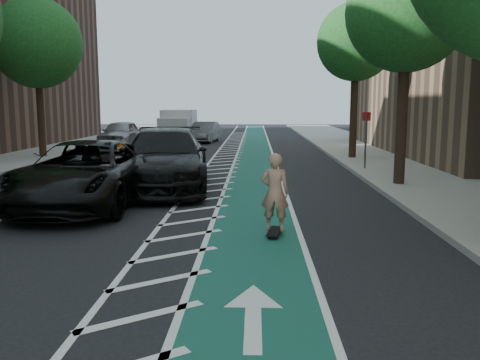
{
  "coord_description": "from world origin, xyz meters",
  "views": [
    {
      "loc": [
        3.02,
        -9.19,
        2.84
      ],
      "look_at": [
        2.67,
        2.28,
        1.1
      ],
      "focal_mm": 38.0,
      "sensor_mm": 36.0,
      "label": 1
    }
  ],
  "objects_px": {
    "skateboarder": "(275,192)",
    "suv_far": "(165,159)",
    "barrel_a": "(105,170)",
    "suv_near": "(86,174)"
  },
  "relations": [
    {
      "from": "barrel_a",
      "to": "skateboarder",
      "type": "bearing_deg",
      "value": -50.8
    },
    {
      "from": "suv_near",
      "to": "barrel_a",
      "type": "distance_m",
      "value": 3.98
    },
    {
      "from": "skateboarder",
      "to": "suv_far",
      "type": "distance_m",
      "value": 7.01
    },
    {
      "from": "suv_near",
      "to": "skateboarder",
      "type": "bearing_deg",
      "value": -31.27
    },
    {
      "from": "suv_near",
      "to": "barrel_a",
      "type": "height_order",
      "value": "suv_near"
    },
    {
      "from": "suv_near",
      "to": "suv_far",
      "type": "distance_m",
      "value": 3.4
    },
    {
      "from": "skateboarder",
      "to": "suv_far",
      "type": "xyz_separation_m",
      "value": [
        -3.44,
        6.11,
        0.04
      ]
    },
    {
      "from": "skateboarder",
      "to": "barrel_a",
      "type": "distance_m",
      "value": 9.15
    },
    {
      "from": "skateboarder",
      "to": "suv_near",
      "type": "xyz_separation_m",
      "value": [
        -5.14,
        3.17,
        -0.06
      ]
    },
    {
      "from": "skateboarder",
      "to": "suv_near",
      "type": "bearing_deg",
      "value": -21.82
    }
  ]
}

